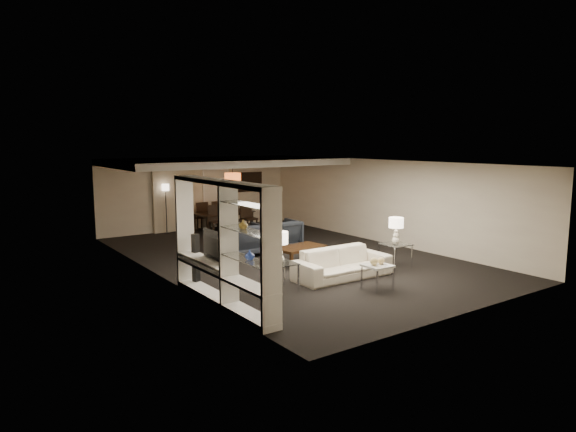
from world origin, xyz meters
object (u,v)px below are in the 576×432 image
(sofa, at_px, (342,263))
(table_lamp_left, at_px, (279,247))
(side_table_left, at_px, (280,277))
(chair_fr, at_px, (230,214))
(side_table_right, at_px, (395,256))
(chair_nm, at_px, (233,220))
(floor_speaker, at_px, (196,261))
(marble_table, at_px, (377,277))
(armchair_left, at_px, (245,239))
(pendant_light, at_px, (233,177))
(floor_lamp, at_px, (166,209))
(coffee_table, at_px, (300,255))
(table_lamp_right, at_px, (396,231))
(television, at_px, (211,246))
(vase_amber, at_px, (243,224))
(chair_nl, at_px, (217,221))
(dining_table, at_px, (224,222))
(chair_fm, at_px, (215,215))
(chair_nr, at_px, (249,218))
(armchair_right, at_px, (281,235))
(vase_blue, at_px, (250,255))
(chair_fl, at_px, (199,216))

(sofa, distance_m, table_lamp_left, 1.79)
(side_table_left, height_order, chair_fr, chair_fr)
(side_table_right, height_order, chair_nm, chair_nm)
(floor_speaker, distance_m, chair_nm, 6.08)
(sofa, xyz_separation_m, marble_table, (0.00, -1.10, -0.07))
(sofa, height_order, armchair_left, armchair_left)
(pendant_light, bearing_deg, floor_lamp, 133.03)
(sofa, relative_size, coffee_table, 1.82)
(table_lamp_right, relative_size, chair_nm, 0.64)
(marble_table, xyz_separation_m, television, (-3.08, 1.43, 0.78))
(coffee_table, bearing_deg, vase_amber, -140.32)
(pendant_light, height_order, side_table_right, pendant_light)
(pendant_light, relative_size, chair_nl, 0.52)
(table_lamp_left, bearing_deg, dining_table, 71.09)
(floor_speaker, xyz_separation_m, chair_nl, (3.01, 4.90, -0.07))
(side_table_left, height_order, chair_fm, chair_fm)
(chair_nl, bearing_deg, side_table_left, -98.98)
(table_lamp_right, relative_size, television, 0.65)
(armchair_left, relative_size, chair_nm, 0.93)
(sofa, height_order, chair_nl, chair_nl)
(table_lamp_left, bearing_deg, chair_nr, 64.50)
(sofa, xyz_separation_m, dining_table, (0.62, 6.77, 0.01))
(marble_table, bearing_deg, chair_fm, 85.85)
(table_lamp_left, distance_m, floor_lamp, 7.64)
(armchair_right, height_order, chair_fm, chair_fm)
(television, distance_m, dining_table, 7.46)
(coffee_table, height_order, chair_nm, chair_nm)
(pendant_light, height_order, armchair_left, pendant_light)
(chair_nm, height_order, chair_fm, same)
(vase_blue, xyz_separation_m, vase_amber, (0.00, 0.20, 0.50))
(chair_fl, bearing_deg, vase_amber, 65.44)
(vase_blue, bearing_deg, chair_fm, 66.58)
(coffee_table, distance_m, table_lamp_right, 2.43)
(table_lamp_right, height_order, chair_fr, table_lamp_right)
(television, height_order, floor_lamp, floor_lamp)
(dining_table, bearing_deg, armchair_left, -114.58)
(armchair_right, height_order, floor_lamp, floor_lamp)
(dining_table, bearing_deg, chair_fr, 42.07)
(pendant_light, height_order, table_lamp_left, pendant_light)
(chair_nm, bearing_deg, vase_amber, -117.79)
(television, xyz_separation_m, floor_lamp, (1.99, 7.29, -0.21))
(coffee_table, xyz_separation_m, dining_table, (0.62, 5.17, 0.11))
(coffee_table, bearing_deg, chair_fr, 78.18)
(pendant_light, distance_m, chair_nl, 1.51)
(television, height_order, vase_amber, vase_amber)
(floor_speaker, bearing_deg, coffee_table, -10.21)
(chair_nr, bearing_deg, coffee_table, -107.23)
(armchair_right, bearing_deg, chair_nr, -101.32)
(armchair_left, bearing_deg, chair_nl, -96.63)
(television, distance_m, floor_speaker, 1.01)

